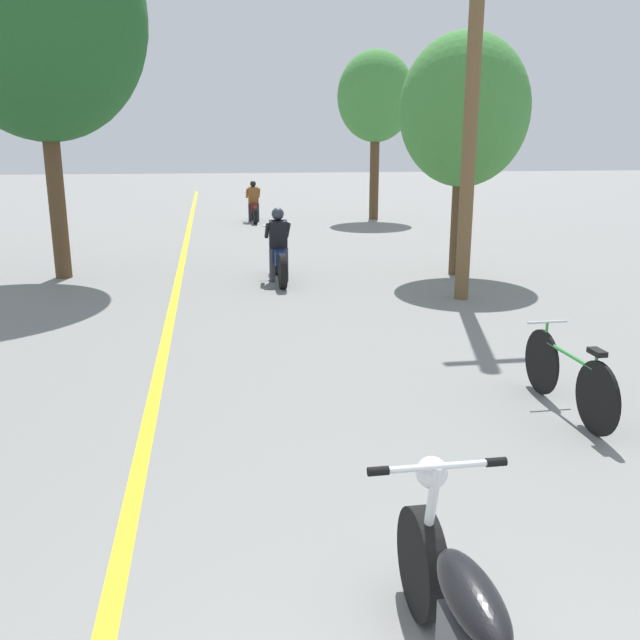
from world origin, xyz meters
TOP-DOWN VIEW (x-y plane):
  - lane_stripe_center at (-1.70, 12.93)m, footprint 0.14×48.00m
  - utility_pole at (3.24, 9.36)m, footprint 1.10×0.24m
  - roadside_tree_right_near at (3.96, 11.58)m, footprint 2.56×2.31m
  - roadside_tree_right_far at (4.70, 21.92)m, footprint 2.63×2.37m
  - roadside_tree_left at (-3.98, 12.47)m, footprint 3.92×3.53m
  - motorcycle_foreground at (0.08, 0.96)m, footprint 0.75×2.06m
  - motorcycle_rider_lead at (0.26, 11.41)m, footprint 0.50×2.09m
  - motorcycle_rider_far at (0.46, 21.78)m, footprint 0.50×2.11m
  - bicycle_parked at (2.43, 4.31)m, footprint 0.44×1.79m

SIDE VIEW (x-z plane):
  - lane_stripe_center at x=-1.70m, z-range 0.00..0.01m
  - bicycle_parked at x=2.43m, z-range -0.03..0.79m
  - motorcycle_foreground at x=0.08m, z-range -0.10..0.94m
  - motorcycle_rider_far at x=0.46m, z-range -0.17..1.20m
  - motorcycle_rider_lead at x=0.26m, z-range -0.17..1.26m
  - roadside_tree_right_near at x=3.96m, z-range 0.86..5.58m
  - utility_pole at x=3.24m, z-range 0.09..6.77m
  - roadside_tree_right_far at x=4.70m, z-range 1.28..6.94m
  - roadside_tree_left at x=-3.98m, z-range 1.30..8.44m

